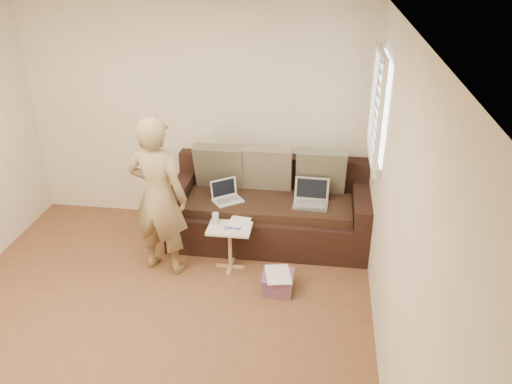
% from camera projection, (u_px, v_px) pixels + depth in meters
% --- Properties ---
extents(floor, '(4.50, 4.50, 0.00)m').
position_uv_depth(floor, '(144.00, 337.00, 4.52)').
color(floor, brown).
rests_on(floor, ground).
extents(ceiling, '(4.50, 4.50, 0.00)m').
position_uv_depth(ceiling, '(106.00, 29.00, 3.37)').
color(ceiling, white).
rests_on(ceiling, wall_back).
extents(wall_back, '(4.00, 0.00, 4.00)m').
position_uv_depth(wall_back, '(197.00, 115.00, 5.94)').
color(wall_back, beige).
rests_on(wall_back, ground).
extents(wall_right, '(0.00, 4.50, 4.50)m').
position_uv_depth(wall_right, '(396.00, 223.00, 3.71)').
color(wall_right, beige).
rests_on(wall_right, ground).
extents(window_blinds, '(0.12, 0.88, 1.08)m').
position_uv_depth(window_blinds, '(378.00, 107.00, 4.86)').
color(window_blinds, white).
rests_on(window_blinds, wall_right).
extents(sofa, '(2.20, 0.95, 0.85)m').
position_uv_depth(sofa, '(269.00, 206.00, 5.80)').
color(sofa, black).
rests_on(sofa, ground).
extents(pillow_left, '(0.55, 0.29, 0.57)m').
position_uv_depth(pillow_left, '(219.00, 166.00, 5.89)').
color(pillow_left, brown).
rests_on(pillow_left, sofa).
extents(pillow_mid, '(0.55, 0.27, 0.57)m').
position_uv_depth(pillow_mid, '(267.00, 168.00, 5.84)').
color(pillow_mid, '#6B614C').
rests_on(pillow_mid, sofa).
extents(pillow_right, '(0.55, 0.28, 0.57)m').
position_uv_depth(pillow_right, '(321.00, 171.00, 5.77)').
color(pillow_right, brown).
rests_on(pillow_right, sofa).
extents(laptop_silver, '(0.38, 0.28, 0.25)m').
position_uv_depth(laptop_silver, '(310.00, 206.00, 5.61)').
color(laptop_silver, '#B7BABC').
rests_on(laptop_silver, sofa).
extents(laptop_white, '(0.38, 0.36, 0.22)m').
position_uv_depth(laptop_white, '(228.00, 201.00, 5.70)').
color(laptop_white, white).
rests_on(laptop_white, sofa).
extents(person, '(0.69, 0.53, 1.68)m').
position_uv_depth(person, '(158.00, 197.00, 5.10)').
color(person, olive).
rests_on(person, ground).
extents(side_table, '(0.44, 0.31, 0.49)m').
position_uv_depth(side_table, '(230.00, 248.00, 5.37)').
color(side_table, silver).
rests_on(side_table, ground).
extents(drinking_glass, '(0.07, 0.07, 0.12)m').
position_uv_depth(drinking_glass, '(215.00, 218.00, 5.30)').
color(drinking_glass, silver).
rests_on(drinking_glass, side_table).
extents(scissors, '(0.20, 0.14, 0.02)m').
position_uv_depth(scissors, '(232.00, 228.00, 5.22)').
color(scissors, silver).
rests_on(scissors, side_table).
extents(paper_on_table, '(0.25, 0.33, 0.00)m').
position_uv_depth(paper_on_table, '(238.00, 224.00, 5.32)').
color(paper_on_table, white).
rests_on(paper_on_table, side_table).
extents(striped_box, '(0.30, 0.30, 0.19)m').
position_uv_depth(striped_box, '(278.00, 282.00, 5.08)').
color(striped_box, '#D21F80').
rests_on(striped_box, ground).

